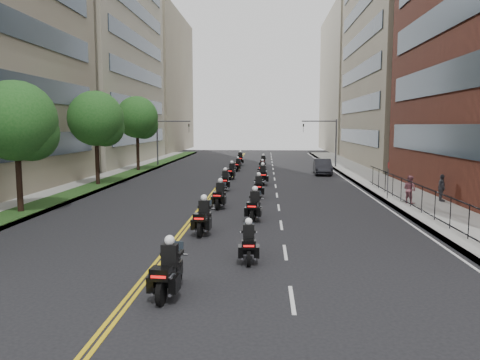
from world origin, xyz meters
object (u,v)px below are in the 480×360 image
object	(u,v)px
motorcycle_2	(203,218)
motorcycle_5	(259,188)
motorcycle_4	(220,196)
motorcycle_6	(225,181)
motorcycle_1	(249,244)
pedestrian_c	(442,188)
motorcycle_0	(169,272)
motorcycle_10	(238,165)
motorcycle_3	(255,207)
motorcycle_12	(240,160)
motorcycle_7	(263,176)
parked_sedan	(323,167)
motorcycle_8	(232,172)
motorcycle_11	(263,162)
motorcycle_9	(262,169)
pedestrian_b	(410,189)

from	to	relation	value
motorcycle_2	motorcycle_5	distance (m)	11.15
motorcycle_4	motorcycle_6	size ratio (longest dim) A/B	1.03
motorcycle_1	motorcycle_5	distance (m)	15.11
motorcycle_2	pedestrian_c	xyz separation A→B (m)	(13.91, 9.00, 0.30)
motorcycle_0	motorcycle_4	bearing A→B (deg)	94.29
motorcycle_1	motorcycle_10	world-z (taller)	same
motorcycle_3	motorcycle_12	world-z (taller)	motorcycle_12
motorcycle_3	motorcycle_7	bearing A→B (deg)	95.43
motorcycle_1	parked_sedan	world-z (taller)	motorcycle_1
motorcycle_6	motorcycle_5	bearing A→B (deg)	-53.26
motorcycle_3	motorcycle_8	size ratio (longest dim) A/B	1.05
motorcycle_4	pedestrian_c	size ratio (longest dim) A/B	1.41
motorcycle_0	motorcycle_8	xyz separation A→B (m)	(-0.37, 29.47, -0.03)
motorcycle_11	parked_sedan	xyz separation A→B (m)	(6.03, -6.59, 0.12)
motorcycle_0	motorcycle_1	world-z (taller)	motorcycle_0
motorcycle_5	parked_sedan	xyz separation A→B (m)	(6.18, 15.50, 0.09)
motorcycle_7	motorcycle_8	xyz separation A→B (m)	(-2.89, 3.71, -0.06)
motorcycle_5	motorcycle_10	bearing A→B (deg)	98.84
motorcycle_7	motorcycle_9	xyz separation A→B (m)	(-0.11, 7.33, -0.10)
motorcycle_3	motorcycle_8	bearing A→B (deg)	104.59
motorcycle_1	motorcycle_4	world-z (taller)	motorcycle_4
motorcycle_4	motorcycle_12	bearing A→B (deg)	95.36
motorcycle_12	motorcycle_5	bearing A→B (deg)	-85.43
motorcycle_1	motorcycle_2	world-z (taller)	motorcycle_2
motorcycle_10	motorcycle_12	size ratio (longest dim) A/B	0.85
pedestrian_c	motorcycle_8	bearing A→B (deg)	49.71
motorcycle_4	motorcycle_6	distance (m)	7.60
motorcycle_1	motorcycle_8	world-z (taller)	motorcycle_8
motorcycle_2	motorcycle_10	distance (m)	29.25
pedestrian_b	motorcycle_10	bearing A→B (deg)	-5.56
motorcycle_5	pedestrian_b	bearing A→B (deg)	-15.39
motorcycle_0	motorcycle_11	distance (m)	40.90
pedestrian_b	motorcycle_9	bearing A→B (deg)	-6.63
motorcycle_6	pedestrian_c	xyz separation A→B (m)	(14.18, -5.29, 0.32)
motorcycle_6	motorcycle_2	bearing A→B (deg)	-89.67
motorcycle_6	motorcycle_10	size ratio (longest dim) A/B	1.10
motorcycle_6	motorcycle_12	world-z (taller)	motorcycle_12
motorcycle_7	motorcycle_12	distance (m)	18.67
motorcycle_1	motorcycle_11	bearing A→B (deg)	87.09
motorcycle_3	motorcycle_4	xyz separation A→B (m)	(-2.16, 3.51, -0.00)
motorcycle_8	pedestrian_b	bearing A→B (deg)	-41.74
motorcycle_8	motorcycle_6	bearing A→B (deg)	-83.04
motorcycle_10	parked_sedan	distance (m)	9.19
motorcycle_6	motorcycle_9	distance (m)	11.29
motorcycle_11	motorcycle_9	bearing A→B (deg)	-84.45
motorcycle_5	motorcycle_7	world-z (taller)	motorcycle_7
motorcycle_10	pedestrian_c	xyz separation A→B (m)	(14.14, -20.25, 0.38)
motorcycle_3	motorcycle_4	bearing A→B (deg)	128.24
motorcycle_4	motorcycle_5	world-z (taller)	motorcycle_4
motorcycle_9	pedestrian_b	distance (m)	19.41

